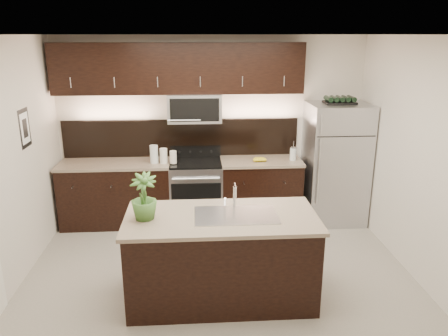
# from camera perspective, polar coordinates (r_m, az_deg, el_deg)

# --- Properties ---
(ground) EXTENTS (4.50, 4.50, 0.00)m
(ground) POSITION_cam_1_polar(r_m,az_deg,el_deg) (5.18, -0.58, -14.39)
(ground) COLOR gray
(ground) RESTS_ON ground
(room_walls) EXTENTS (4.52, 4.02, 2.71)m
(room_walls) POSITION_cam_1_polar(r_m,az_deg,el_deg) (4.49, -2.04, 4.09)
(room_walls) COLOR beige
(room_walls) RESTS_ON ground
(counter_run) EXTENTS (3.51, 0.65, 0.94)m
(counter_run) POSITION_cam_1_polar(r_m,az_deg,el_deg) (6.50, -5.46, -3.10)
(counter_run) COLOR black
(counter_run) RESTS_ON ground
(upper_fixtures) EXTENTS (3.49, 0.40, 1.66)m
(upper_fixtures) POSITION_cam_1_polar(r_m,az_deg,el_deg) (6.28, -5.62, 11.84)
(upper_fixtures) COLOR black
(upper_fixtures) RESTS_ON counter_run
(island) EXTENTS (1.96, 0.96, 0.94)m
(island) POSITION_cam_1_polar(r_m,az_deg,el_deg) (4.66, -0.34, -11.56)
(island) COLOR black
(island) RESTS_ON ground
(sink_faucet) EXTENTS (0.84, 0.50, 0.28)m
(sink_faucet) POSITION_cam_1_polar(r_m,az_deg,el_deg) (4.47, 1.57, -5.97)
(sink_faucet) COLOR silver
(sink_faucet) RESTS_ON island
(refrigerator) EXTENTS (0.85, 0.77, 1.76)m
(refrigerator) POSITION_cam_1_polar(r_m,az_deg,el_deg) (6.63, 14.28, 0.59)
(refrigerator) COLOR #B2B2B7
(refrigerator) RESTS_ON ground
(wine_rack) EXTENTS (0.44, 0.27, 0.10)m
(wine_rack) POSITION_cam_1_polar(r_m,az_deg,el_deg) (6.44, 14.89, 8.55)
(wine_rack) COLOR black
(wine_rack) RESTS_ON refrigerator
(plant) EXTENTS (0.28, 0.28, 0.47)m
(plant) POSITION_cam_1_polar(r_m,az_deg,el_deg) (4.37, -10.45, -3.70)
(plant) COLOR #396227
(plant) RESTS_ON island
(canisters) EXTENTS (0.38, 0.15, 0.26)m
(canisters) POSITION_cam_1_polar(r_m,az_deg,el_deg) (6.27, -8.19, 1.65)
(canisters) COLOR silver
(canisters) RESTS_ON counter_run
(french_press) EXTENTS (0.10, 0.10, 0.28)m
(french_press) POSITION_cam_1_polar(r_m,az_deg,el_deg) (6.43, 9.01, 1.91)
(french_press) COLOR silver
(french_press) RESTS_ON counter_run
(bananas) EXTENTS (0.21, 0.16, 0.06)m
(bananas) POSITION_cam_1_polar(r_m,az_deg,el_deg) (6.32, 4.15, 1.14)
(bananas) COLOR gold
(bananas) RESTS_ON counter_run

